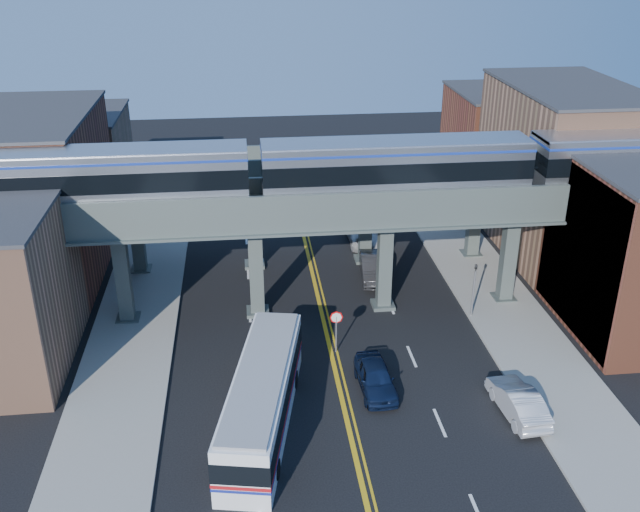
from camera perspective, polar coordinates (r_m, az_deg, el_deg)
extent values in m
plane|color=black|center=(38.68, 1.44, -10.04)|extent=(120.00, 120.00, 0.00)
cube|color=gray|center=(47.44, -14.18, -3.70)|extent=(5.00, 70.00, 0.16)
cube|color=gray|center=(49.58, 13.14, -2.29)|extent=(5.00, 70.00, 0.16)
cube|color=brown|center=(52.18, -21.69, 4.43)|extent=(8.00, 14.00, 11.00)
cube|color=#A06E53|center=(64.64, -18.81, 7.16)|extent=(8.00, 10.00, 8.00)
cube|color=#A06E53|center=(55.14, 18.67, 6.47)|extent=(8.00, 14.00, 12.00)
cube|color=brown|center=(67.04, 14.05, 8.79)|extent=(8.00, 10.00, 9.00)
cube|color=teal|center=(43.83, 19.97, -0.11)|extent=(0.10, 9.50, 9.50)
cube|color=#414C47|center=(44.46, -15.49, -1.62)|extent=(0.85, 0.85, 6.00)
cube|color=#414C47|center=(43.83, -5.13, -1.16)|extent=(0.85, 0.85, 6.00)
cube|color=#414C47|center=(44.64, 5.18, -0.65)|extent=(0.85, 0.85, 6.00)
cube|color=#414C47|center=(46.83, 14.82, -0.16)|extent=(0.85, 0.85, 6.00)
cube|color=#4E5953|center=(42.59, 0.08, 3.59)|extent=(52.00, 3.60, 1.40)
cube|color=#414C47|center=(50.77, -14.44, 1.86)|extent=(0.85, 0.85, 6.00)
cube|color=#414C47|center=(50.22, -5.38, 2.31)|extent=(0.85, 0.85, 6.00)
cube|color=#414C47|center=(50.94, 3.66, 2.70)|extent=(0.85, 0.85, 6.00)
cube|color=#414C47|center=(52.87, 12.24, 3.00)|extent=(0.85, 0.85, 6.00)
cube|color=#4E5953|center=(49.15, -0.85, 6.51)|extent=(52.00, 3.60, 1.40)
cube|color=black|center=(43.90, -22.77, 3.42)|extent=(2.27, 2.27, 0.26)
cube|color=black|center=(42.13, -9.54, 4.20)|extent=(2.27, 2.27, 0.26)
cube|color=#A1A3AA|center=(42.16, -16.58, 6.09)|extent=(15.72, 3.00, 3.31)
cube|color=black|center=(42.12, -16.61, 6.28)|extent=(15.74, 3.06, 1.14)
cube|color=black|center=(42.24, -0.75, 4.60)|extent=(2.27, 2.27, 0.26)
cube|color=black|center=(44.31, 12.36, 5.00)|extent=(2.27, 2.27, 0.26)
cube|color=#A1A3AA|center=(42.43, 6.07, 7.10)|extent=(15.72, 3.00, 3.31)
cube|color=black|center=(42.38, 6.07, 7.30)|extent=(15.74, 3.06, 1.14)
cube|color=black|center=(46.75, 19.92, 5.11)|extent=(2.27, 2.27, 0.26)
cylinder|color=slate|center=(40.59, 1.30, -6.28)|extent=(0.09, 0.09, 2.30)
cylinder|color=red|center=(40.04, 1.32, -4.93)|extent=(0.76, 0.04, 0.76)
cylinder|color=slate|center=(44.83, 12.15, -3.03)|extent=(0.12, 0.12, 3.20)
imported|color=black|center=(43.94, 12.39, -0.66)|extent=(0.15, 0.18, 0.90)
cube|color=white|center=(35.00, -4.64, -11.35)|extent=(4.69, 11.76, 2.97)
cube|color=black|center=(34.78, -4.66, -10.84)|extent=(4.75, 11.81, 1.01)
cube|color=#B21419|center=(35.17, -4.62, -11.73)|extent=(4.74, 11.81, 0.17)
cylinder|color=black|center=(32.80, -5.63, -16.53)|extent=(2.73, 1.45, 0.96)
cylinder|color=black|center=(38.18, -3.82, -9.75)|extent=(2.73, 1.45, 0.96)
imported|color=#0E1833|center=(37.80, 4.47, -9.67)|extent=(1.91, 4.43, 1.49)
imported|color=#272729|center=(49.27, 4.30, -0.91)|extent=(2.15, 5.01, 1.61)
imported|color=silver|center=(55.01, 3.70, 2.01)|extent=(3.05, 6.34, 1.74)
imported|color=#A4A5A9|center=(58.69, 3.33, 3.48)|extent=(2.56, 5.90, 1.69)
imported|color=#BABBC0|center=(37.33, 15.55, -11.12)|extent=(1.94, 4.66, 1.50)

